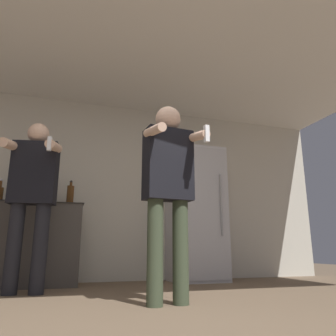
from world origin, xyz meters
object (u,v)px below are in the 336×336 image
(bottle_dark_rum, at_px, (13,195))
(bottle_clear_vodka, at_px, (43,196))
(person_man_side, at_px, (32,191))
(refrigerator, at_px, (196,213))
(bottle_green_wine, at_px, (23,195))
(person_woman_foreground, at_px, (168,183))
(bottle_amber_bourbon, at_px, (70,195))

(bottle_dark_rum, xyz_separation_m, bottle_clear_vodka, (0.34, -0.00, 0.01))
(bottle_clear_vodka, xyz_separation_m, person_man_side, (-0.05, -0.78, -0.07))
(refrigerator, bearing_deg, bottle_clear_vodka, 179.46)
(bottle_dark_rum, relative_size, bottle_green_wine, 0.82)
(bottle_dark_rum, relative_size, bottle_clear_vodka, 0.95)
(bottle_clear_vodka, xyz_separation_m, person_woman_foreground, (1.10, -1.78, -0.10))
(bottle_green_wine, bearing_deg, bottle_dark_rum, -180.00)
(refrigerator, distance_m, person_man_side, 2.25)
(bottle_dark_rum, xyz_separation_m, bottle_amber_bourbon, (0.67, -0.00, 0.04))
(bottle_amber_bourbon, relative_size, person_woman_foreground, 0.20)
(bottle_dark_rum, distance_m, bottle_clear_vodka, 0.34)
(person_woman_foreground, distance_m, person_man_side, 1.53)
(bottle_dark_rum, xyz_separation_m, person_woman_foreground, (1.44, -1.78, -0.10))
(bottle_dark_rum, xyz_separation_m, bottle_green_wine, (0.11, 0.00, 0.02))
(bottle_green_wine, height_order, person_man_side, person_man_side)
(bottle_clear_vodka, height_order, person_man_side, person_man_side)
(bottle_dark_rum, bearing_deg, bottle_green_wine, 0.00)
(bottle_dark_rum, relative_size, bottle_amber_bourbon, 0.78)
(person_woman_foreground, bearing_deg, bottle_amber_bourbon, 113.50)
(person_woman_foreground, relative_size, person_man_side, 0.95)
(refrigerator, relative_size, bottle_dark_rum, 7.18)
(person_woman_foreground, bearing_deg, person_man_side, 139.15)
(bottle_amber_bourbon, distance_m, bottle_clear_vodka, 0.33)
(bottle_amber_bourbon, bearing_deg, bottle_green_wine, 180.00)
(bottle_dark_rum, bearing_deg, bottle_clear_vodka, -0.00)
(bottle_clear_vodka, bearing_deg, bottle_green_wine, 180.00)
(bottle_dark_rum, height_order, person_man_side, person_man_side)
(refrigerator, bearing_deg, bottle_amber_bourbon, 179.36)
(bottle_amber_bourbon, height_order, person_man_side, person_man_side)
(refrigerator, relative_size, bottle_clear_vodka, 6.86)
(refrigerator, distance_m, person_woman_foreground, 2.01)
(bottle_green_wine, distance_m, person_woman_foreground, 2.22)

